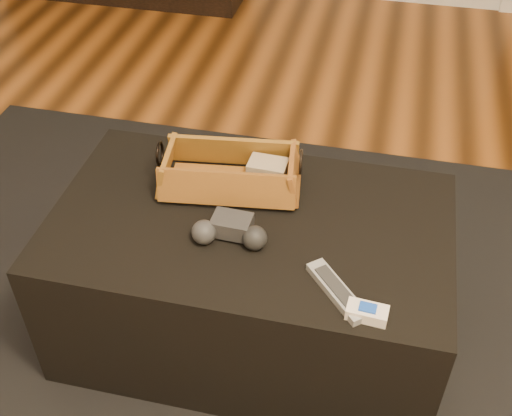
% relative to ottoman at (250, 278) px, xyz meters
% --- Properties ---
extents(floor, '(5.00, 5.50, 0.01)m').
position_rel_ottoman_xyz_m(floor, '(0.03, -0.25, -0.23)').
color(floor, brown).
rests_on(floor, ground).
extents(area_rug, '(2.60, 2.00, 0.01)m').
position_rel_ottoman_xyz_m(area_rug, '(-0.00, -0.05, -0.22)').
color(area_rug, black).
rests_on(area_rug, floor).
extents(ottoman, '(1.00, 0.60, 0.42)m').
position_rel_ottoman_xyz_m(ottoman, '(0.00, 0.00, 0.00)').
color(ottoman, black).
rests_on(ottoman, area_rug).
extents(tv_remote, '(0.20, 0.09, 0.02)m').
position_rel_ottoman_xyz_m(tv_remote, '(-0.10, 0.10, 0.23)').
color(tv_remote, black).
rests_on(tv_remote, wicker_basket).
extents(cloth_bundle, '(0.10, 0.07, 0.05)m').
position_rel_ottoman_xyz_m(cloth_bundle, '(0.01, 0.16, 0.25)').
color(cloth_bundle, tan).
rests_on(cloth_bundle, wicker_basket).
extents(wicker_basket, '(0.39, 0.23, 0.13)m').
position_rel_ottoman_xyz_m(wicker_basket, '(-0.08, 0.12, 0.25)').
color(wicker_basket, '#A66425').
rests_on(wicker_basket, ottoman).
extents(game_controller, '(0.19, 0.10, 0.06)m').
position_rel_ottoman_xyz_m(game_controller, '(-0.03, -0.08, 0.24)').
color(game_controller, '#262628').
rests_on(game_controller, ottoman).
extents(silver_remote, '(0.16, 0.17, 0.02)m').
position_rel_ottoman_xyz_m(silver_remote, '(0.24, -0.19, 0.22)').
color(silver_remote, '#929498').
rests_on(silver_remote, ottoman).
extents(cream_gadget, '(0.09, 0.05, 0.03)m').
position_rel_ottoman_xyz_m(cream_gadget, '(0.31, -0.24, 0.22)').
color(cream_gadget, silver).
rests_on(cream_gadget, ottoman).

